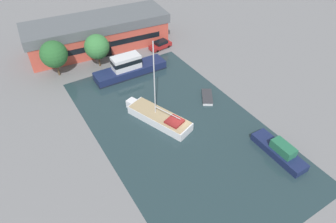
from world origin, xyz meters
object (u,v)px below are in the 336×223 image
(quay_tree_by_water, at_px, (54,54))
(small_dinghy, at_px, (207,97))
(quay_tree_near_building, at_px, (97,47))
(motor_cruiser, at_px, (129,68))
(sailboat_moored, at_px, (159,117))
(parked_car, at_px, (160,45))
(cabin_boat, at_px, (280,151))
(warehouse_building, at_px, (98,33))

(quay_tree_by_water, distance_m, small_dinghy, 27.49)
(quay_tree_near_building, distance_m, motor_cruiser, 7.06)
(quay_tree_near_building, xyz_separation_m, sailboat_moored, (1.56, -19.34, -3.28))
(parked_car, bearing_deg, cabin_boat, 169.35)
(motor_cruiser, height_order, cabin_boat, motor_cruiser)
(quay_tree_near_building, bearing_deg, sailboat_moored, -85.37)
(small_dinghy, xyz_separation_m, cabin_boat, (0.62, -14.76, 0.48))
(quay_tree_by_water, relative_size, sailboat_moored, 0.51)
(parked_car, relative_size, sailboat_moored, 0.38)
(warehouse_building, xyz_separation_m, parked_car, (10.45, -7.22, -2.30))
(quay_tree_by_water, height_order, sailboat_moored, sailboat_moored)
(warehouse_building, height_order, cabin_boat, warehouse_building)
(motor_cruiser, xyz_separation_m, small_dinghy, (7.58, -13.35, -1.06))
(quay_tree_near_building, height_order, parked_car, quay_tree_near_building)
(quay_tree_by_water, distance_m, parked_car, 21.09)
(quay_tree_near_building, xyz_separation_m, parked_car, (13.29, -0.21, -3.20))
(warehouse_building, bearing_deg, small_dinghy, -66.42)
(quay_tree_by_water, bearing_deg, warehouse_building, 30.19)
(parked_car, height_order, small_dinghy, parked_car)
(warehouse_building, xyz_separation_m, sailboat_moored, (-1.27, -26.35, -2.38))
(warehouse_building, relative_size, sailboat_moored, 2.24)
(sailboat_moored, distance_m, cabin_boat, 17.52)
(warehouse_building, bearing_deg, quay_tree_by_water, -143.96)
(quay_tree_near_building, distance_m, sailboat_moored, 19.68)
(small_dinghy, relative_size, cabin_boat, 0.52)
(warehouse_building, relative_size, small_dinghy, 6.94)
(quay_tree_near_building, bearing_deg, motor_cruiser, -57.46)
(motor_cruiser, bearing_deg, warehouse_building, 4.15)
(sailboat_moored, bearing_deg, cabin_boat, -74.81)
(small_dinghy, bearing_deg, motor_cruiser, -26.69)
(quay_tree_near_building, xyz_separation_m, motor_cruiser, (3.52, -5.51, -2.67))
(motor_cruiser, bearing_deg, small_dinghy, -149.38)
(quay_tree_near_building, distance_m, quay_tree_by_water, 7.56)
(warehouse_building, xyz_separation_m, quay_tree_by_water, (-10.32, -6.00, 1.11))
(quay_tree_near_building, height_order, motor_cruiser, quay_tree_near_building)
(warehouse_building, height_order, small_dinghy, warehouse_building)
(quay_tree_by_water, height_order, small_dinghy, quay_tree_by_water)
(cabin_boat, bearing_deg, motor_cruiser, 106.94)
(quay_tree_near_building, relative_size, quay_tree_by_water, 0.95)
(motor_cruiser, bearing_deg, parked_car, -60.50)
(quay_tree_near_building, distance_m, cabin_boat, 35.75)
(sailboat_moored, relative_size, cabin_boat, 1.61)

